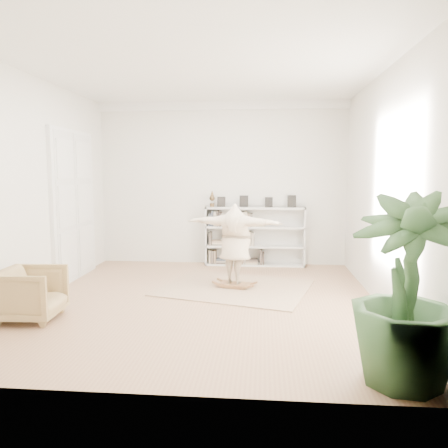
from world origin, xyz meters
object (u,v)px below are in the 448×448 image
at_px(armchair, 31,294).
at_px(houseplant, 406,289).
at_px(bookshelf, 255,237).
at_px(rocker_board, 235,284).
at_px(person, 235,242).

relative_size(armchair, houseplant, 0.43).
bearing_deg(bookshelf, houseplant, -73.83).
height_order(bookshelf, houseplant, houseplant).
relative_size(bookshelf, houseplant, 1.17).
relative_size(armchair, rocker_board, 1.37).
height_order(bookshelf, person, bookshelf).
relative_size(rocker_board, person, 0.34).
bearing_deg(armchair, bookshelf, -41.18).
height_order(armchair, person, person).
height_order(bookshelf, rocker_board, bookshelf).
xyz_separation_m(bookshelf, houseplant, (1.56, -5.37, 0.31)).
distance_m(bookshelf, houseplant, 5.60).
bearing_deg(rocker_board, houseplant, -45.46).
distance_m(armchair, houseplant, 4.86).
xyz_separation_m(armchair, houseplant, (4.60, -1.46, 0.57)).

